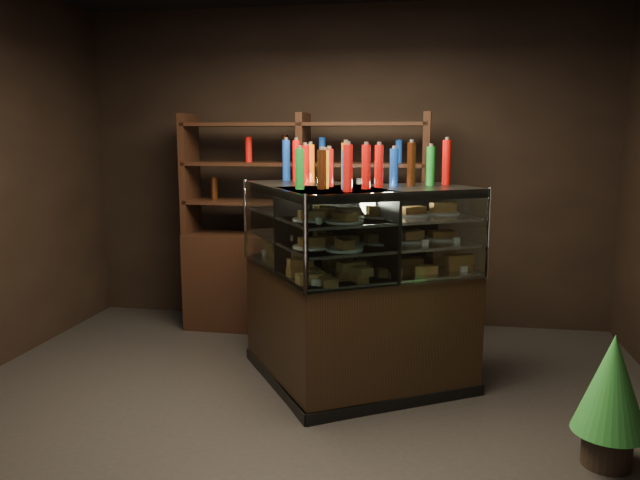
% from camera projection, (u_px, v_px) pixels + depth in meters
% --- Properties ---
extents(ground, '(5.00, 5.00, 0.00)m').
position_uv_depth(ground, '(288.00, 436.00, 3.78)').
color(ground, black).
rests_on(ground, ground).
extents(room_shell, '(5.02, 5.02, 3.01)m').
position_uv_depth(room_shell, '(285.00, 110.00, 3.46)').
color(room_shell, black).
rests_on(room_shell, ground).
extents(display_case, '(1.86, 1.49, 1.46)m').
position_uv_depth(display_case, '(346.00, 321.00, 4.46)').
color(display_case, black).
rests_on(display_case, ground).
extents(food_display, '(1.46, 1.12, 0.45)m').
position_uv_depth(food_display, '(346.00, 234.00, 4.35)').
color(food_display, '#B06D3F').
rests_on(food_display, display_case).
extents(bottles_top, '(1.29, 0.98, 0.30)m').
position_uv_depth(bottles_top, '(347.00, 166.00, 4.28)').
color(bottles_top, '#D8590A').
rests_on(bottles_top, display_case).
extents(potted_conifer, '(0.40, 0.40, 0.85)m').
position_uv_depth(potted_conifer, '(612.00, 382.00, 3.37)').
color(potted_conifer, black).
rests_on(potted_conifer, ground).
extents(back_shelving, '(2.23, 0.46, 2.00)m').
position_uv_depth(back_shelving, '(304.00, 267.00, 5.72)').
color(back_shelving, black).
rests_on(back_shelving, ground).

